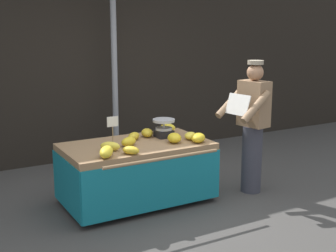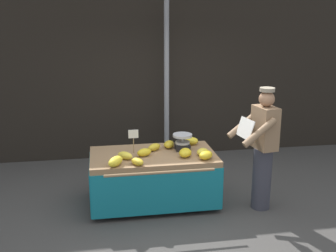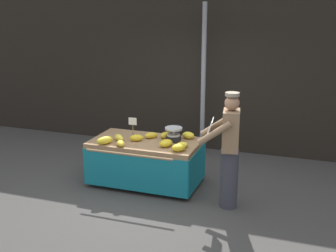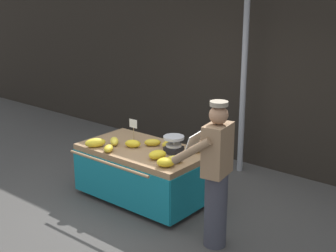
{
  "view_description": "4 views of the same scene",
  "coord_description": "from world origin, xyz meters",
  "px_view_note": "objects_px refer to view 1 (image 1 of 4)",
  "views": [
    {
      "loc": [
        -2.71,
        -4.45,
        2.14
      ],
      "look_at": [
        0.02,
        0.36,
        0.93
      ],
      "focal_mm": 49.24,
      "sensor_mm": 36.0,
      "label": 1
    },
    {
      "loc": [
        -1.11,
        -5.04,
        2.64
      ],
      "look_at": [
        -0.17,
        0.52,
        1.12
      ],
      "focal_mm": 44.16,
      "sensor_mm": 36.0,
      "label": 2
    },
    {
      "loc": [
        2.18,
        -5.81,
        2.87
      ],
      "look_at": [
        0.04,
        0.29,
        1.07
      ],
      "focal_mm": 46.3,
      "sensor_mm": 36.0,
      "label": 3
    },
    {
      "loc": [
        3.83,
        -4.17,
        2.95
      ],
      "look_at": [
        -0.02,
        0.5,
        1.12
      ],
      "focal_mm": 51.7,
      "sensor_mm": 36.0,
      "label": 4
    }
  ],
  "objects_px": {
    "banana_bunch_9": "(131,150)",
    "banana_bunch_0": "(147,133)",
    "banana_bunch_8": "(129,142)",
    "weighing_scale": "(164,128)",
    "banana_bunch_4": "(198,138)",
    "price_sign": "(113,124)",
    "banana_cart": "(137,160)",
    "banana_bunch_7": "(106,152)",
    "street_pole": "(115,69)",
    "banana_bunch_1": "(110,146)",
    "banana_bunch_5": "(191,136)",
    "banana_bunch_6": "(134,136)",
    "banana_bunch_2": "(174,138)",
    "vendor_person": "(252,126)",
    "banana_bunch_3": "(167,128)"
  },
  "relations": [
    {
      "from": "banana_bunch_9",
      "to": "banana_bunch_0",
      "type": "bearing_deg",
      "value": 50.36
    },
    {
      "from": "banana_bunch_8",
      "to": "weighing_scale",
      "type": "bearing_deg",
      "value": 17.51
    },
    {
      "from": "weighing_scale",
      "to": "banana_bunch_4",
      "type": "relative_size",
      "value": 1.23
    },
    {
      "from": "price_sign",
      "to": "banana_bunch_0",
      "type": "bearing_deg",
      "value": 15.37
    },
    {
      "from": "weighing_scale",
      "to": "banana_bunch_9",
      "type": "relative_size",
      "value": 1.36
    },
    {
      "from": "banana_cart",
      "to": "banana_bunch_7",
      "type": "distance_m",
      "value": 0.71
    },
    {
      "from": "street_pole",
      "to": "banana_cart",
      "type": "xyz_separation_m",
      "value": [
        -0.49,
        -1.76,
        -0.93
      ]
    },
    {
      "from": "weighing_scale",
      "to": "banana_bunch_4",
      "type": "bearing_deg",
      "value": -62.29
    },
    {
      "from": "banana_bunch_1",
      "to": "banana_bunch_5",
      "type": "relative_size",
      "value": 1.15
    },
    {
      "from": "banana_bunch_6",
      "to": "weighing_scale",
      "type": "bearing_deg",
      "value": -5.05
    },
    {
      "from": "weighing_scale",
      "to": "banana_bunch_2",
      "type": "xyz_separation_m",
      "value": [
        -0.02,
        -0.3,
        -0.06
      ]
    },
    {
      "from": "banana_bunch_7",
      "to": "banana_bunch_6",
      "type": "bearing_deg",
      "value": 42.68
    },
    {
      "from": "banana_bunch_4",
      "to": "banana_bunch_6",
      "type": "height_order",
      "value": "banana_bunch_4"
    },
    {
      "from": "weighing_scale",
      "to": "banana_bunch_1",
      "type": "relative_size",
      "value": 1.21
    },
    {
      "from": "banana_bunch_0",
      "to": "vendor_person",
      "type": "height_order",
      "value": "vendor_person"
    },
    {
      "from": "price_sign",
      "to": "banana_bunch_0",
      "type": "relative_size",
      "value": 1.6
    },
    {
      "from": "weighing_scale",
      "to": "banana_bunch_3",
      "type": "bearing_deg",
      "value": 51.52
    },
    {
      "from": "weighing_scale",
      "to": "banana_bunch_2",
      "type": "relative_size",
      "value": 1.18
    },
    {
      "from": "banana_bunch_1",
      "to": "vendor_person",
      "type": "height_order",
      "value": "vendor_person"
    },
    {
      "from": "street_pole",
      "to": "vendor_person",
      "type": "bearing_deg",
      "value": -65.86
    },
    {
      "from": "banana_bunch_8",
      "to": "banana_bunch_3",
      "type": "bearing_deg",
      "value": 28.38
    },
    {
      "from": "banana_bunch_7",
      "to": "banana_cart",
      "type": "bearing_deg",
      "value": 35.25
    },
    {
      "from": "banana_bunch_3",
      "to": "banana_bunch_4",
      "type": "distance_m",
      "value": 0.67
    },
    {
      "from": "banana_bunch_3",
      "to": "vendor_person",
      "type": "height_order",
      "value": "vendor_person"
    },
    {
      "from": "banana_cart",
      "to": "vendor_person",
      "type": "relative_size",
      "value": 1.03
    },
    {
      "from": "banana_bunch_4",
      "to": "price_sign",
      "type": "bearing_deg",
      "value": 156.12
    },
    {
      "from": "banana_bunch_4",
      "to": "banana_cart",
      "type": "bearing_deg",
      "value": 154.34
    },
    {
      "from": "banana_bunch_5",
      "to": "banana_bunch_9",
      "type": "xyz_separation_m",
      "value": [
        -0.93,
        -0.24,
        -0.0
      ]
    },
    {
      "from": "banana_bunch_7",
      "to": "banana_bunch_3",
      "type": "bearing_deg",
      "value": 31.88
    },
    {
      "from": "banana_bunch_2",
      "to": "banana_bunch_5",
      "type": "relative_size",
      "value": 1.18
    },
    {
      "from": "weighing_scale",
      "to": "banana_bunch_0",
      "type": "relative_size",
      "value": 1.32
    },
    {
      "from": "banana_bunch_2",
      "to": "banana_bunch_5",
      "type": "distance_m",
      "value": 0.26
    },
    {
      "from": "price_sign",
      "to": "banana_bunch_9",
      "type": "bearing_deg",
      "value": -89.42
    },
    {
      "from": "banana_bunch_1",
      "to": "banana_bunch_7",
      "type": "distance_m",
      "value": 0.27
    },
    {
      "from": "banana_bunch_9",
      "to": "banana_bunch_5",
      "type": "bearing_deg",
      "value": 14.66
    },
    {
      "from": "banana_bunch_1",
      "to": "vendor_person",
      "type": "relative_size",
      "value": 0.14
    },
    {
      "from": "banana_cart",
      "to": "banana_bunch_6",
      "type": "bearing_deg",
      "value": 75.53
    },
    {
      "from": "banana_cart",
      "to": "banana_bunch_7",
      "type": "xyz_separation_m",
      "value": [
        -0.54,
        -0.38,
        0.27
      ]
    },
    {
      "from": "banana_bunch_0",
      "to": "banana_bunch_5",
      "type": "distance_m",
      "value": 0.56
    },
    {
      "from": "banana_bunch_8",
      "to": "banana_bunch_7",
      "type": "bearing_deg",
      "value": -142.3
    },
    {
      "from": "banana_bunch_5",
      "to": "banana_bunch_7",
      "type": "bearing_deg",
      "value": -169.46
    },
    {
      "from": "street_pole",
      "to": "banana_bunch_2",
      "type": "bearing_deg",
      "value": -91.91
    },
    {
      "from": "banana_cart",
      "to": "banana_bunch_2",
      "type": "xyz_separation_m",
      "value": [
        0.42,
        -0.19,
        0.26
      ]
    },
    {
      "from": "weighing_scale",
      "to": "price_sign",
      "type": "height_order",
      "value": "price_sign"
    },
    {
      "from": "street_pole",
      "to": "vendor_person",
      "type": "height_order",
      "value": "street_pole"
    },
    {
      "from": "banana_bunch_0",
      "to": "banana_bunch_1",
      "type": "height_order",
      "value": "same"
    },
    {
      "from": "banana_cart",
      "to": "banana_bunch_3",
      "type": "distance_m",
      "value": 0.76
    },
    {
      "from": "banana_bunch_0",
      "to": "banana_bunch_2",
      "type": "relative_size",
      "value": 0.89
    },
    {
      "from": "banana_bunch_6",
      "to": "banana_bunch_9",
      "type": "xyz_separation_m",
      "value": [
        -0.3,
        -0.55,
        -0.0
      ]
    },
    {
      "from": "banana_bunch_2",
      "to": "banana_bunch_1",
      "type": "bearing_deg",
      "value": 177.53
    }
  ]
}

